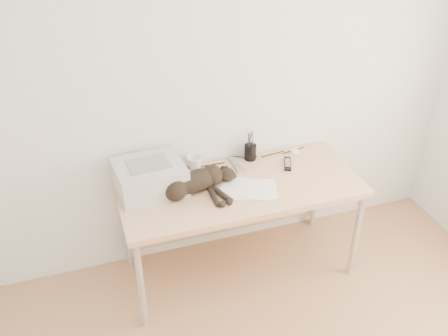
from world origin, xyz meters
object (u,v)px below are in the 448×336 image
object	(u,v)px
pen_cup	(250,152)
mouse	(295,150)
printer	(150,177)
mug	(195,163)
desk	(236,194)
cat	(193,184)

from	to	relation	value
pen_cup	mouse	bearing A→B (deg)	-2.09
printer	mouse	world-z (taller)	printer
mug	mouse	size ratio (longest dim) A/B	1.03
desk	cat	bearing A→B (deg)	-167.65
mouse	desk	bearing A→B (deg)	-151.05
desk	printer	xyz separation A→B (m)	(-0.57, 0.05, 0.23)
desk	cat	distance (m)	0.38
printer	mug	size ratio (longest dim) A/B	4.12
printer	cat	distance (m)	0.28
desk	mouse	xyz separation A→B (m)	(0.52, 0.19, 0.15)
desk	pen_cup	xyz separation A→B (m)	(0.18, 0.20, 0.19)
cat	mouse	xyz separation A→B (m)	(0.84, 0.26, -0.05)
pen_cup	mouse	size ratio (longest dim) A/B	1.99
desk	cat	xyz separation A→B (m)	(-0.32, -0.07, 0.20)
printer	mouse	bearing A→B (deg)	7.46
desk	printer	size ratio (longest dim) A/B	3.52
desk	printer	world-z (taller)	printer
desk	cat	world-z (taller)	cat
cat	pen_cup	distance (m)	0.57
mouse	cat	bearing A→B (deg)	-153.89
desk	mouse	distance (m)	0.58
printer	cat	size ratio (longest dim) A/B	0.65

